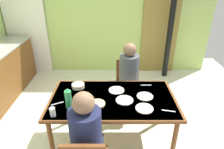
# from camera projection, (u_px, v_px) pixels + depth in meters

# --- Properties ---
(ground_plane) EXTENTS (5.97, 5.97, 0.00)m
(ground_plane) POSITION_uv_depth(u_px,v_px,m) (101.00, 136.00, 2.86)
(ground_plane) COLOR silver
(wall_back) EXTENTS (4.75, 0.10, 2.70)m
(wall_back) POSITION_uv_depth(u_px,v_px,m) (104.00, 13.00, 4.30)
(wall_back) COLOR #ACCB69
(wall_back) RESTS_ON ground_plane
(door_wooden) EXTENTS (0.80, 0.05, 2.00)m
(door_wooden) POSITION_uv_depth(u_px,v_px,m) (159.00, 30.00, 4.39)
(door_wooden) COLOR olive
(door_wooden) RESTS_ON ground_plane
(stove_pipe_column) EXTENTS (0.12, 0.12, 2.70)m
(stove_pipe_column) POSITION_uv_depth(u_px,v_px,m) (171.00, 16.00, 3.99)
(stove_pipe_column) COLOR black
(stove_pipe_column) RESTS_ON ground_plane
(curtain_panel) EXTENTS (0.90, 0.03, 2.27)m
(curtain_panel) POSITION_uv_depth(u_px,v_px,m) (25.00, 24.00, 4.30)
(curtain_panel) COLOR white
(curtain_panel) RESTS_ON ground_plane
(dining_table) EXTENTS (1.56, 0.88, 0.73)m
(dining_table) POSITION_uv_depth(u_px,v_px,m) (112.00, 102.00, 2.47)
(dining_table) COLOR brown
(dining_table) RESTS_ON ground_plane
(chair_far_diner) EXTENTS (0.40, 0.40, 0.87)m
(chair_far_diner) POSITION_uv_depth(u_px,v_px,m) (127.00, 83.00, 3.25)
(chair_far_diner) COLOR brown
(chair_far_diner) RESTS_ON ground_plane
(person_near_diner) EXTENTS (0.30, 0.37, 0.77)m
(person_near_diner) POSITION_uv_depth(u_px,v_px,m) (85.00, 132.00, 1.83)
(person_near_diner) COLOR #1E2D4D
(person_near_diner) RESTS_ON ground_plane
(person_far_diner) EXTENTS (0.30, 0.37, 0.77)m
(person_far_diner) POSITION_uv_depth(u_px,v_px,m) (128.00, 71.00, 3.00)
(person_far_diner) COLOR #4E4B60
(person_far_diner) RESTS_ON ground_plane
(water_bottle_green_near) EXTENTS (0.08, 0.08, 0.26)m
(water_bottle_green_near) POSITION_uv_depth(u_px,v_px,m) (68.00, 99.00, 2.20)
(water_bottle_green_near) COLOR #34A159
(water_bottle_green_near) RESTS_ON dining_table
(serving_bowl_center) EXTENTS (0.17, 0.17, 0.05)m
(serving_bowl_center) POSITION_uv_depth(u_px,v_px,m) (78.00, 86.00, 2.65)
(serving_bowl_center) COLOR #F2DEC3
(serving_bowl_center) RESTS_ON dining_table
(dinner_plate_near_left) EXTENTS (0.20, 0.20, 0.01)m
(dinner_plate_near_left) POSITION_uv_depth(u_px,v_px,m) (144.00, 108.00, 2.24)
(dinner_plate_near_left) COLOR white
(dinner_plate_near_left) RESTS_ON dining_table
(dinner_plate_near_right) EXTENTS (0.21, 0.21, 0.01)m
(dinner_plate_near_right) POSITION_uv_depth(u_px,v_px,m) (124.00, 100.00, 2.38)
(dinner_plate_near_right) COLOR white
(dinner_plate_near_right) RESTS_ON dining_table
(dinner_plate_far_center) EXTENTS (0.20, 0.20, 0.01)m
(dinner_plate_far_center) POSITION_uv_depth(u_px,v_px,m) (116.00, 90.00, 2.59)
(dinner_plate_far_center) COLOR white
(dinner_plate_far_center) RESTS_ON dining_table
(dinner_plate_far_side) EXTENTS (0.20, 0.20, 0.01)m
(dinner_plate_far_side) POSITION_uv_depth(u_px,v_px,m) (144.00, 96.00, 2.46)
(dinner_plate_far_side) COLOR white
(dinner_plate_far_side) RESTS_ON dining_table
(drinking_glass_by_near_diner) EXTENTS (0.06, 0.06, 0.10)m
(drinking_glass_by_near_diner) POSITION_uv_depth(u_px,v_px,m) (52.00, 112.00, 2.10)
(drinking_glass_by_near_diner) COLOR silver
(drinking_glass_by_near_diner) RESTS_ON dining_table
(bread_plate_sliced) EXTENTS (0.19, 0.19, 0.02)m
(bread_plate_sliced) POSITION_uv_depth(u_px,v_px,m) (97.00, 104.00, 2.31)
(bread_plate_sliced) COLOR #DBB77A
(bread_plate_sliced) RESTS_ON dining_table
(cutlery_knife_near) EXTENTS (0.15, 0.02, 0.00)m
(cutlery_knife_near) POSITION_uv_depth(u_px,v_px,m) (145.00, 85.00, 2.72)
(cutlery_knife_near) COLOR silver
(cutlery_knife_near) RESTS_ON dining_table
(cutlery_fork_near) EXTENTS (0.07, 0.15, 0.00)m
(cutlery_fork_near) POSITION_uv_depth(u_px,v_px,m) (82.00, 100.00, 2.39)
(cutlery_fork_near) COLOR silver
(cutlery_fork_near) RESTS_ON dining_table
(cutlery_knife_far) EXTENTS (0.14, 0.08, 0.00)m
(cutlery_knife_far) POSITION_uv_depth(u_px,v_px,m) (57.00, 104.00, 2.33)
(cutlery_knife_far) COLOR silver
(cutlery_knife_far) RESTS_ON dining_table
(cutlery_fork_far) EXTENTS (0.15, 0.05, 0.00)m
(cutlery_fork_far) POSITION_uv_depth(u_px,v_px,m) (168.00, 111.00, 2.20)
(cutlery_fork_far) COLOR silver
(cutlery_fork_far) RESTS_ON dining_table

